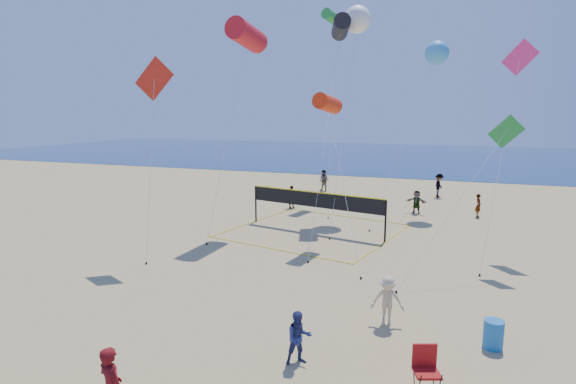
% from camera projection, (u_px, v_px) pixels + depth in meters
% --- Properties ---
extents(ocean, '(140.00, 50.00, 0.03)m').
position_uv_depth(ocean, '(412.00, 156.00, 68.40)').
color(ocean, navy).
rests_on(ocean, ground).
extents(bystander_a, '(0.89, 0.85, 1.45)m').
position_uv_depth(bystander_a, '(299.00, 338.00, 11.78)').
color(bystander_a, navy).
rests_on(bystander_a, ground).
extents(bystander_b, '(1.11, 0.75, 1.58)m').
position_uv_depth(bystander_b, '(387.00, 301.00, 13.95)').
color(bystander_b, '#D4B68D').
rests_on(bystander_b, ground).
extents(far_person_0, '(0.98, 0.87, 1.59)m').
position_uv_depth(far_person_0, '(291.00, 197.00, 31.04)').
color(far_person_0, gray).
rests_on(far_person_0, ground).
extents(far_person_1, '(1.48, 0.84, 1.53)m').
position_uv_depth(far_person_1, '(416.00, 202.00, 29.40)').
color(far_person_1, gray).
rests_on(far_person_1, ground).
extents(far_person_2, '(0.39, 0.57, 1.48)m').
position_uv_depth(far_person_2, '(478.00, 206.00, 28.40)').
color(far_person_2, gray).
rests_on(far_person_2, ground).
extents(far_person_3, '(0.99, 0.84, 1.79)m').
position_uv_depth(far_person_3, '(324.00, 181.00, 37.74)').
color(far_person_3, gray).
rests_on(far_person_3, ground).
extents(far_person_4, '(0.93, 1.32, 1.86)m').
position_uv_depth(far_person_4, '(439.00, 186.00, 34.97)').
color(far_person_4, gray).
rests_on(far_person_4, ground).
extents(camp_chair, '(0.74, 0.85, 1.21)m').
position_uv_depth(camp_chair, '(426.00, 365.00, 10.70)').
color(camp_chair, '#9E1212').
rests_on(camp_chair, ground).
extents(trash_barrel, '(0.61, 0.61, 0.82)m').
position_uv_depth(trash_barrel, '(493.00, 334.00, 12.61)').
color(trash_barrel, '#1C68B7').
rests_on(trash_barrel, ground).
extents(volleyball_net, '(9.96, 9.84, 2.24)m').
position_uv_depth(volleyball_net, '(315.00, 204.00, 24.93)').
color(volleyball_net, black).
rests_on(volleyball_net, ground).
extents(kite_0, '(1.32, 5.37, 11.42)m').
position_uv_depth(kite_0, '(247.00, 36.00, 24.07)').
color(kite_0, red).
rests_on(kite_0, ground).
extents(kite_1, '(1.88, 11.04, 12.30)m').
position_uv_depth(kite_1, '(341.00, 27.00, 27.10)').
color(kite_1, black).
rests_on(kite_1, ground).
extents(kite_2, '(3.35, 5.88, 7.52)m').
position_uv_depth(kite_2, '(328.00, 104.00, 22.03)').
color(kite_2, red).
rests_on(kite_2, ground).
extents(kite_3, '(1.94, 1.64, 8.97)m').
position_uv_depth(kite_3, '(154.00, 86.00, 19.65)').
color(kite_3, red).
rests_on(kite_3, ground).
extents(kite_4, '(4.47, 5.10, 6.49)m').
position_uv_depth(kite_4, '(500.00, 141.00, 18.58)').
color(kite_4, green).
rests_on(kite_4, ground).
extents(kite_5, '(2.23, 5.72, 9.94)m').
position_uv_depth(kite_5, '(518.00, 68.00, 20.89)').
color(kite_5, '#EC2F81').
rests_on(kite_5, ground).
extents(kite_6, '(2.19, 8.56, 13.19)m').
position_uv_depth(kite_6, '(357.00, 20.00, 28.29)').
color(kite_6, white).
rests_on(kite_6, ground).
extents(kite_7, '(3.87, 8.26, 11.13)m').
position_uv_depth(kite_7, '(437.00, 53.00, 29.01)').
color(kite_7, '#3D9CE6').
rests_on(kite_7, ground).
extents(kite_8, '(2.33, 7.77, 13.89)m').
position_uv_depth(kite_8, '(332.00, 18.00, 32.57)').
color(kite_8, green).
rests_on(kite_8, ground).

